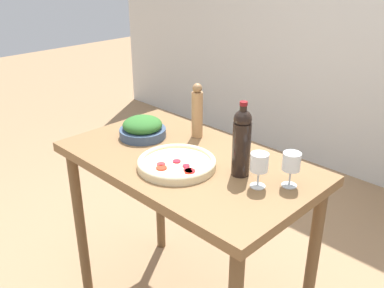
# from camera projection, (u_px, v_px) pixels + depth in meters

# --- Properties ---
(prep_counter) EXTENTS (1.21, 0.70, 0.96)m
(prep_counter) POSITION_uv_depth(u_px,v_px,m) (187.00, 182.00, 2.04)
(prep_counter) COLOR brown
(prep_counter) RESTS_ON ground_plane
(wine_bottle) EXTENTS (0.08, 0.08, 0.33)m
(wine_bottle) POSITION_uv_depth(u_px,v_px,m) (242.00, 141.00, 1.78)
(wine_bottle) COLOR black
(wine_bottle) RESTS_ON prep_counter
(wine_glass_near) EXTENTS (0.07, 0.07, 0.15)m
(wine_glass_near) POSITION_uv_depth(u_px,v_px,m) (259.00, 164.00, 1.71)
(wine_glass_near) COLOR silver
(wine_glass_near) RESTS_ON prep_counter
(wine_glass_far) EXTENTS (0.07, 0.07, 0.15)m
(wine_glass_far) POSITION_uv_depth(u_px,v_px,m) (291.00, 163.00, 1.71)
(wine_glass_far) COLOR silver
(wine_glass_far) RESTS_ON prep_counter
(pepper_mill) EXTENTS (0.06, 0.06, 0.28)m
(pepper_mill) POSITION_uv_depth(u_px,v_px,m) (197.00, 111.00, 2.17)
(pepper_mill) COLOR #AD7F51
(pepper_mill) RESTS_ON prep_counter
(salad_bowl) EXTENTS (0.24, 0.24, 0.11)m
(salad_bowl) POSITION_uv_depth(u_px,v_px,m) (143.00, 128.00, 2.20)
(salad_bowl) COLOR #384C6B
(salad_bowl) RESTS_ON prep_counter
(homemade_pizza) EXTENTS (0.35, 0.35, 0.04)m
(homemade_pizza) POSITION_uv_depth(u_px,v_px,m) (177.00, 163.00, 1.90)
(homemade_pizza) COLOR beige
(homemade_pizza) RESTS_ON prep_counter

